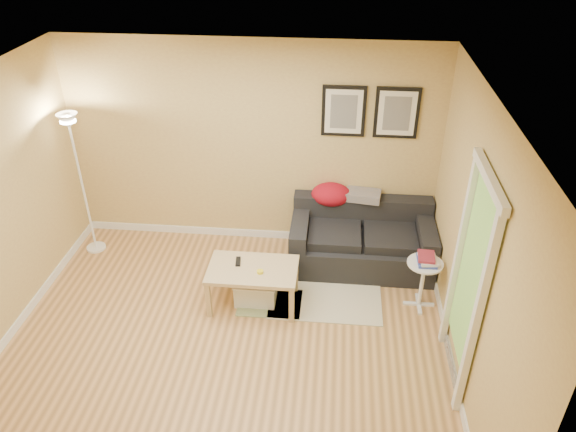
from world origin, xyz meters
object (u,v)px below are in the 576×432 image
object	(u,v)px
sofa	(362,238)
storage_bin	(256,290)
coffee_table	(253,286)
floor_lamp	(83,189)
book_stack	(427,259)
side_table	(422,284)

from	to	relation	value
sofa	storage_bin	size ratio (longest dim) A/B	3.66
coffee_table	storage_bin	bearing A→B (deg)	82.78
sofa	floor_lamp	size ratio (longest dim) A/B	0.92
storage_bin	book_stack	xyz separation A→B (m)	(1.83, 0.11, 0.48)
book_stack	storage_bin	bearing A→B (deg)	178.73
floor_lamp	storage_bin	bearing A→B (deg)	-20.26
book_stack	side_table	bearing A→B (deg)	-141.51
coffee_table	book_stack	xyz separation A→B (m)	(1.85, 0.15, 0.38)
sofa	coffee_table	world-z (taller)	sofa
storage_bin	book_stack	world-z (taller)	book_stack
side_table	floor_lamp	size ratio (longest dim) A/B	0.32
storage_bin	book_stack	bearing A→B (deg)	3.43
sofa	floor_lamp	distance (m)	3.42
coffee_table	storage_bin	world-z (taller)	coffee_table
storage_bin	side_table	xyz separation A→B (m)	(1.82, 0.10, 0.15)
sofa	floor_lamp	bearing A→B (deg)	-179.82
book_stack	floor_lamp	bearing A→B (deg)	165.40
coffee_table	storage_bin	xyz separation A→B (m)	(0.02, 0.04, -0.10)
side_table	floor_lamp	bearing A→B (deg)	169.88
storage_bin	floor_lamp	xyz separation A→B (m)	(-2.20, 0.81, 0.73)
storage_bin	side_table	size ratio (longest dim) A/B	0.79
storage_bin	floor_lamp	distance (m)	2.46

